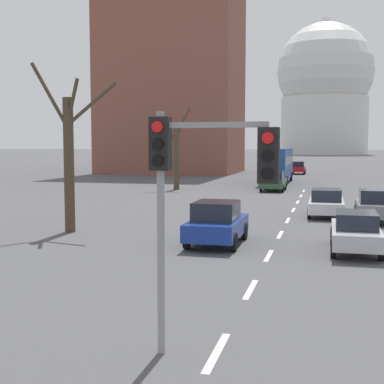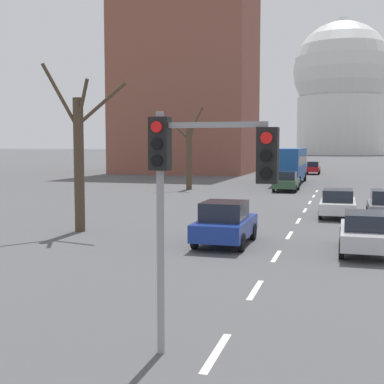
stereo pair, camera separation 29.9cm
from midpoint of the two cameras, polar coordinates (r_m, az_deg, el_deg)
name	(u,v)px [view 1 (the left image)]	position (r m, az deg, el deg)	size (l,w,h in m)	color
lane_stripe_1	(217,352)	(10.46, 1.80, -16.70)	(0.16, 2.00, 0.01)	silver
lane_stripe_2	(251,289)	(14.66, 5.68, -10.28)	(0.16, 2.00, 0.01)	silver
lane_stripe_3	(269,256)	(19.00, 7.74, -6.74)	(0.16, 2.00, 0.01)	silver
lane_stripe_4	(280,235)	(23.40, 9.01, -4.51)	(0.16, 2.00, 0.01)	silver
lane_stripe_5	(288,220)	(27.83, 9.88, -2.99)	(0.16, 2.00, 0.01)	silver
lane_stripe_6	(293,210)	(32.28, 10.50, -1.89)	(0.16, 2.00, 0.01)	silver
lane_stripe_7	(298,202)	(36.75, 10.97, -1.06)	(0.16, 2.00, 0.01)	silver
lane_stripe_8	(301,196)	(41.22, 11.34, -0.40)	(0.16, 2.00, 0.01)	silver
lane_stripe_9	(304,191)	(45.69, 11.64, 0.12)	(0.16, 2.00, 0.01)	silver
traffic_signal_centre_tall	(198,172)	(9.50, -0.24, 2.11)	(2.31, 0.34, 4.48)	gray
sedan_near_left	(217,223)	(20.80, 2.25, -3.29)	(1.96, 4.06, 1.70)	navy
sedan_near_right	(326,202)	(29.79, 13.86, -1.08)	(1.88, 4.46, 1.49)	silver
sedan_mid_centre	(374,205)	(28.20, 18.52, -1.37)	(1.71, 3.86, 1.65)	slate
sedan_far_left	(356,231)	(20.18, 16.66, -4.00)	(1.75, 4.27, 1.48)	#B7B7BC
sedan_far_right	(273,181)	(45.09, 8.50, 1.16)	(1.95, 4.26, 1.66)	#2D4C33
sedan_distant_centre	(299,168)	(71.40, 11.19, 2.56)	(1.73, 4.19, 1.66)	maroon
city_bus	(277,163)	(54.02, 8.85, 3.09)	(2.66, 10.80, 3.48)	#19478C
bare_tree_left_near	(69,156)	(24.16, -13.31, 3.73)	(3.60, 1.15, 7.42)	#473828
bare_tree_left_far	(176,153)	(46.08, -1.87, 4.16)	(3.00, 2.86, 7.05)	#473828
capitol_dome	(325,89)	(214.49, 13.93, 10.62)	(36.40, 36.40, 51.42)	silver
apartment_block_left	(173,66)	(75.23, -2.20, 13.32)	(18.00, 14.00, 29.29)	brown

